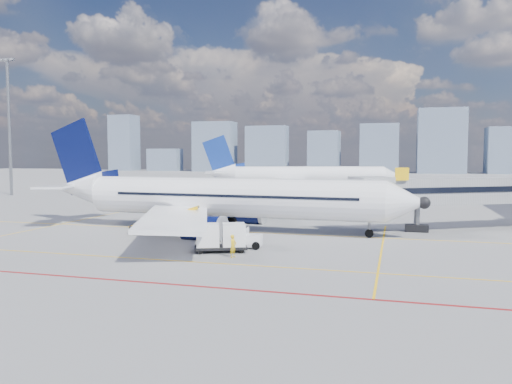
# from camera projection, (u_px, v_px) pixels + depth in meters

# --- Properties ---
(ground) EXTENTS (420.00, 420.00, 0.00)m
(ground) POSITION_uv_depth(u_px,v_px,m) (205.00, 246.00, 40.90)
(ground) COLOR gray
(ground) RESTS_ON ground
(apron_markings) EXTENTS (90.00, 35.12, 0.01)m
(apron_markings) POSITION_uv_depth(u_px,v_px,m) (179.00, 255.00, 37.30)
(apron_markings) COLOR yellow
(apron_markings) RESTS_ON ground
(jet_bridge) EXTENTS (23.55, 15.78, 6.30)m
(jet_bridge) POSITION_uv_depth(u_px,v_px,m) (483.00, 192.00, 50.49)
(jet_bridge) COLOR #9A9DA3
(jet_bridge) RESTS_ON ground
(floodlight_mast_nw) EXTENTS (3.20, 0.61, 25.45)m
(floodlight_mast_nw) POSITION_uv_depth(u_px,v_px,m) (9.00, 123.00, 93.22)
(floodlight_mast_nw) COLOR slate
(floodlight_mast_nw) RESTS_ON ground
(distant_skyline) EXTENTS (244.45, 15.93, 28.03)m
(distant_skyline) POSITION_uv_depth(u_px,v_px,m) (366.00, 147.00, 222.03)
(distant_skyline) COLOR slate
(distant_skyline) RESTS_ON ground
(main_aircraft) EXTENTS (39.96, 34.80, 11.65)m
(main_aircraft) POSITION_uv_depth(u_px,v_px,m) (215.00, 198.00, 49.63)
(main_aircraft) COLOR white
(main_aircraft) RESTS_ON ground
(second_aircraft) EXTENTS (39.77, 33.93, 11.91)m
(second_aircraft) POSITION_uv_depth(u_px,v_px,m) (301.00, 176.00, 101.90)
(second_aircraft) COLOR white
(second_aircraft) RESTS_ON ground
(baggage_tug) EXTENTS (2.64, 1.75, 1.74)m
(baggage_tug) POSITION_uv_depth(u_px,v_px,m) (244.00, 238.00, 39.98)
(baggage_tug) COLOR white
(baggage_tug) RESTS_ON ground
(cargo_dolly) EXTENTS (4.36, 3.14, 2.18)m
(cargo_dolly) POSITION_uv_depth(u_px,v_px,m) (221.00, 236.00, 38.27)
(cargo_dolly) COLOR black
(cargo_dolly) RESTS_ON ground
(belt_loader) EXTENTS (6.66, 3.03, 2.68)m
(belt_loader) POSITION_uv_depth(u_px,v_px,m) (157.00, 227.00, 47.08)
(belt_loader) COLOR black
(belt_loader) RESTS_ON ground
(ramp_worker) EXTENTS (0.57, 0.70, 1.67)m
(ramp_worker) POSITION_uv_depth(u_px,v_px,m) (233.00, 246.00, 36.20)
(ramp_worker) COLOR gold
(ramp_worker) RESTS_ON ground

